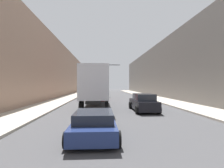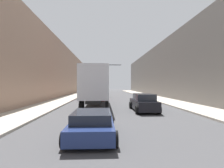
# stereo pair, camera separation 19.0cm
# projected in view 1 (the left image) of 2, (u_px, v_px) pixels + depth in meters

# --- Properties ---
(sidewalk_right) EXTENTS (3.49, 80.00, 0.15)m
(sidewalk_right) POSITION_uv_depth(u_px,v_px,m) (156.00, 98.00, 29.79)
(sidewalk_right) COLOR #B2A899
(sidewalk_right) RESTS_ON ground
(sidewalk_left) EXTENTS (3.49, 80.00, 0.15)m
(sidewalk_left) POSITION_uv_depth(u_px,v_px,m) (64.00, 99.00, 28.88)
(sidewalk_left) COLOR #B2A899
(sidewalk_left) RESTS_ON ground
(building_right) EXTENTS (6.00, 80.00, 10.56)m
(building_right) POSITION_uv_depth(u_px,v_px,m) (183.00, 68.00, 30.10)
(building_right) COLOR #66605B
(building_right) RESTS_ON ground
(building_left) EXTENTS (6.00, 80.00, 10.70)m
(building_left) POSITION_uv_depth(u_px,v_px,m) (35.00, 67.00, 28.62)
(building_left) COLOR #997A66
(building_left) RESTS_ON ground
(semi_truck) EXTENTS (2.54, 13.81, 4.11)m
(semi_truck) POSITION_uv_depth(u_px,v_px,m) (96.00, 85.00, 20.66)
(semi_truck) COLOR silver
(semi_truck) RESTS_ON ground
(sedan_car) EXTENTS (2.14, 4.25, 1.18)m
(sedan_car) POSITION_uv_depth(u_px,v_px,m) (94.00, 124.00, 8.05)
(sedan_car) COLOR navy
(sedan_car) RESTS_ON ground
(suv_car) EXTENTS (2.06, 4.62, 1.58)m
(suv_car) POSITION_uv_depth(u_px,v_px,m) (143.00, 103.00, 15.88)
(suv_car) COLOR black
(suv_car) RESTS_ON ground
(traffic_signal_gantry) EXTENTS (8.09, 0.35, 6.78)m
(traffic_signal_gantry) POSITION_uv_depth(u_px,v_px,m) (90.00, 73.00, 35.59)
(traffic_signal_gantry) COLOR black
(traffic_signal_gantry) RESTS_ON ground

